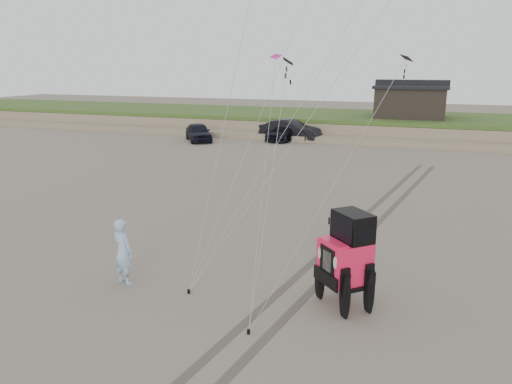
# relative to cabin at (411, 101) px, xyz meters

# --- Properties ---
(ground) EXTENTS (160.00, 160.00, 0.00)m
(ground) POSITION_rel_cabin_xyz_m (-2.00, -37.00, -3.24)
(ground) COLOR #6B6054
(ground) RESTS_ON ground
(dune_ridge) EXTENTS (160.00, 14.25, 1.73)m
(dune_ridge) POSITION_rel_cabin_xyz_m (-2.00, 0.50, -2.42)
(dune_ridge) COLOR #7A6B54
(dune_ridge) RESTS_ON ground
(cabin) EXTENTS (6.40, 5.40, 3.35)m
(cabin) POSITION_rel_cabin_xyz_m (0.00, 0.00, 0.00)
(cabin) COLOR black
(cabin) RESTS_ON dune_ridge
(truck_a) EXTENTS (4.12, 4.72, 1.54)m
(truck_a) POSITION_rel_cabin_xyz_m (-16.78, -9.43, -2.47)
(truck_a) COLOR black
(truck_a) RESTS_ON ground
(truck_b) EXTENTS (5.54, 2.59, 1.76)m
(truck_b) POSITION_rel_cabin_xyz_m (-9.56, -6.08, -2.36)
(truck_b) COLOR black
(truck_b) RESTS_ON ground
(truck_c) EXTENTS (2.91, 5.34, 1.47)m
(truck_c) POSITION_rel_cabin_xyz_m (-9.85, -6.28, -2.50)
(truck_c) COLOR black
(truck_c) RESTS_ON ground
(jeep) EXTENTS (5.73, 5.68, 2.10)m
(jeep) POSITION_rel_cabin_xyz_m (0.60, -35.36, -2.19)
(jeep) COLOR #FF1C4B
(jeep) RESTS_ON ground
(man) EXTENTS (0.84, 0.67, 2.01)m
(man) POSITION_rel_cabin_xyz_m (-5.83, -36.20, -2.23)
(man) COLOR #87B5D1
(man) RESTS_ON ground
(stake_main) EXTENTS (0.08, 0.08, 0.12)m
(stake_main) POSITION_rel_cabin_xyz_m (-3.70, -36.17, -3.18)
(stake_main) COLOR black
(stake_main) RESTS_ON ground
(stake_aux) EXTENTS (0.08, 0.08, 0.12)m
(stake_aux) POSITION_rel_cabin_xyz_m (-1.28, -37.65, -3.18)
(stake_aux) COLOR black
(stake_aux) RESTS_ON ground
(tire_tracks) EXTENTS (5.22, 29.74, 0.01)m
(tire_tracks) POSITION_rel_cabin_xyz_m (0.00, -29.00, -3.23)
(tire_tracks) COLOR #4C443D
(tire_tracks) RESTS_ON ground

